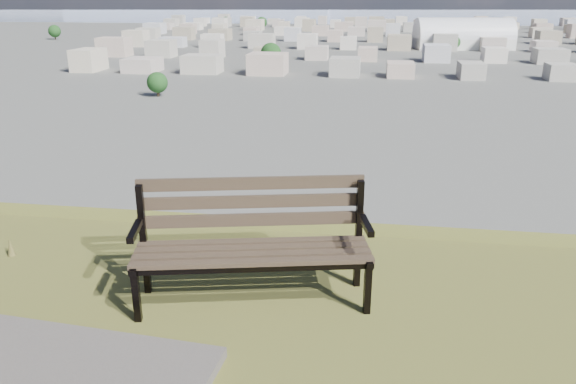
# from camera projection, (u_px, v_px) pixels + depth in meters

# --- Properties ---
(park_bench) EXTENTS (2.03, 1.02, 1.02)m
(park_bench) POSITION_uv_depth(u_px,v_px,m) (252.00, 236.00, 4.70)
(park_bench) COLOR #483929
(park_bench) RESTS_ON hilltop_mesa
(arena) EXTENTS (51.74, 28.15, 20.73)m
(arena) POSITION_uv_depth(u_px,v_px,m) (463.00, 39.00, 293.54)
(arena) COLOR silver
(arena) RESTS_ON ground
(city_blocks) EXTENTS (395.00, 361.00, 7.00)m
(city_blocks) POSITION_uv_depth(u_px,v_px,m) (375.00, 31.00, 377.27)
(city_blocks) COLOR #BCB4A5
(city_blocks) RESTS_ON ground
(city_trees) EXTENTS (406.52, 387.20, 9.98)m
(city_trees) POSITION_uv_depth(u_px,v_px,m) (326.00, 37.00, 310.12)
(city_trees) COLOR #312718
(city_trees) RESTS_ON ground
(bay_water) EXTENTS (2400.00, 700.00, 0.12)m
(bay_water) POSITION_uv_depth(u_px,v_px,m) (375.00, 13.00, 849.82)
(bay_water) COLOR #899AAE
(bay_water) RESTS_ON ground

